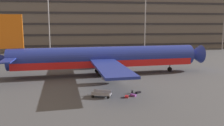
{
  "coord_description": "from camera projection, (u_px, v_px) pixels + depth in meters",
  "views": [
    {
      "loc": [
        -9.86,
        -43.89,
        9.66
      ],
      "look_at": [
        -3.27,
        -5.34,
        3.0
      ],
      "focal_mm": 37.09,
      "sensor_mm": 36.0,
      "label": 1
    }
  ],
  "objects": [
    {
      "name": "ground_plane",
      "position": [
        124.0,
        73.0,
        45.91
      ],
      "size": [
        600.0,
        600.0,
        0.0
      ],
      "primitive_type": "plane",
      "color": "#424449"
    },
    {
      "name": "terminal_structure",
      "position": [
        97.0,
        24.0,
        90.92
      ],
      "size": [
        175.98,
        15.66,
        19.2
      ],
      "color": "#605B56",
      "rests_on": "ground_plane"
    },
    {
      "name": "airliner",
      "position": [
        104.0,
        58.0,
        43.99
      ],
      "size": [
        41.63,
        33.61,
        11.26
      ],
      "color": "navy",
      "rests_on": "ground_plane"
    },
    {
      "name": "light_mast_left",
      "position": [
        48.0,
        8.0,
        74.2
      ],
      "size": [
        1.8,
        0.5,
        25.92
      ],
      "color": "gray",
      "rests_on": "ground_plane"
    },
    {
      "name": "light_mast_center_left",
      "position": [
        145.0,
        15.0,
        79.94
      ],
      "size": [
        1.8,
        0.5,
        21.87
      ],
      "color": "gray",
      "rests_on": "ground_plane"
    },
    {
      "name": "suitcase_purple",
      "position": [
        138.0,
        92.0,
        32.55
      ],
      "size": [
        0.84,
        0.69,
        0.24
      ],
      "color": "black",
      "rests_on": "ground_plane"
    },
    {
      "name": "suitcase_red",
      "position": [
        127.0,
        97.0,
        30.64
      ],
      "size": [
        0.63,
        0.76,
        0.25
      ],
      "color": "#B21E23",
      "rests_on": "ground_plane"
    },
    {
      "name": "suitcase_laid_flat",
      "position": [
        133.0,
        95.0,
        31.23
      ],
      "size": [
        0.85,
        0.84,
        0.26
      ],
      "color": "#72388C",
      "rests_on": "ground_plane"
    },
    {
      "name": "backpack_navy",
      "position": [
        132.0,
        92.0,
        32.36
      ],
      "size": [
        0.34,
        0.37,
        0.52
      ],
      "color": "black",
      "rests_on": "ground_plane"
    },
    {
      "name": "baggage_cart",
      "position": [
        101.0,
        94.0,
        30.83
      ],
      "size": [
        3.33,
        2.14,
        0.82
      ],
      "color": "gray",
      "rests_on": "ground_plane"
    }
  ]
}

